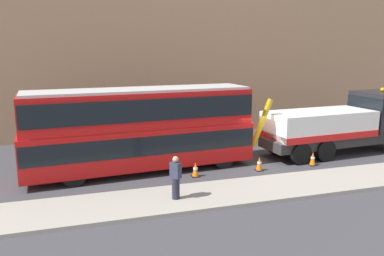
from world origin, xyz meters
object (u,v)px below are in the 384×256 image
traffic_cone_midway (259,164)px  traffic_cone_near_truck (313,159)px  recovery_tow_truck (344,123)px  traffic_cone_near_bus (195,170)px  double_decker_bus (141,126)px  pedestrian_onlooker (176,178)px

traffic_cone_midway → traffic_cone_near_truck: (3.04, -0.02, 0.00)m
recovery_tow_truck → traffic_cone_near_bus: size_ratio=14.20×
recovery_tow_truck → traffic_cone_near_truck: 3.88m
recovery_tow_truck → traffic_cone_near_bus: (-9.49, -1.66, -1.42)m
recovery_tow_truck → traffic_cone_midway: bearing=-168.9°
recovery_tow_truck → double_decker_bus: (-11.73, -0.04, 0.47)m
double_decker_bus → pedestrian_onlooker: size_ratio=6.53×
recovery_tow_truck → pedestrian_onlooker: (-11.17, -4.37, -0.77)m
pedestrian_onlooker → traffic_cone_midway: 5.67m
traffic_cone_near_bus → traffic_cone_midway: 3.29m
recovery_tow_truck → pedestrian_onlooker: size_ratio=5.98×
pedestrian_onlooker → traffic_cone_near_bus: pedestrian_onlooker is taller
double_decker_bus → traffic_cone_near_bus: (2.24, -1.62, -1.89)m
traffic_cone_midway → pedestrian_onlooker: bearing=-151.8°
traffic_cone_midway → traffic_cone_near_truck: size_ratio=1.00×
recovery_tow_truck → traffic_cone_near_truck: size_ratio=14.20×
double_decker_bus → recovery_tow_truck: bearing=-4.2°
pedestrian_onlooker → traffic_cone_near_bus: size_ratio=2.38×
pedestrian_onlooker → recovery_tow_truck: bearing=-16.6°
double_decker_bus → traffic_cone_near_truck: double_decker_bus is taller
double_decker_bus → pedestrian_onlooker: 4.55m
pedestrian_onlooker → traffic_cone_near_truck: size_ratio=2.38×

